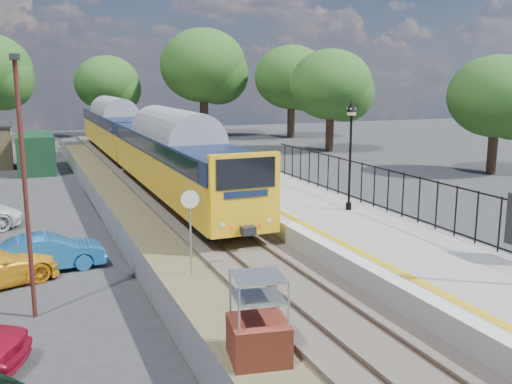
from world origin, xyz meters
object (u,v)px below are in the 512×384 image
speed_sign (190,218)px  car_blue (48,253)px  train (137,138)px  carpark_lamp (24,173)px  victorian_lamp_north (351,129)px  brick_plinth (258,320)px

speed_sign → car_blue: size_ratio=0.78×
train → carpark_lamp: (-7.29, -23.41, 1.62)m
victorian_lamp_north → carpark_lamp: carpark_lamp is taller
brick_plinth → carpark_lamp: (-4.65, 4.59, 2.96)m
car_blue → victorian_lamp_north: bearing=-90.1°
brick_plinth → carpark_lamp: bearing=135.4°
victorian_lamp_north → carpark_lamp: (-12.59, -4.57, -0.33)m
victorian_lamp_north → carpark_lamp: 13.40m
brick_plinth → car_blue: size_ratio=0.56×
speed_sign → train: bearing=90.1°
brick_plinth → train: bearing=84.6°
carpark_lamp → car_blue: bearing=82.3°
speed_sign → car_blue: bearing=155.9°
train → speed_sign: 22.16m
victorian_lamp_north → speed_sign: size_ratio=1.59×
speed_sign → carpark_lamp: bearing=-157.1°
brick_plinth → car_blue: (-4.11, 8.52, -0.39)m
victorian_lamp_north → car_blue: 12.63m
train → car_blue: bearing=-109.1°
train → carpark_lamp: size_ratio=5.88×
car_blue → speed_sign: bearing=-123.9°
train → brick_plinth: (-2.64, -28.00, -1.34)m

